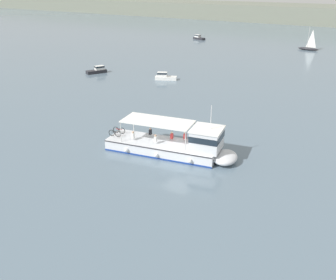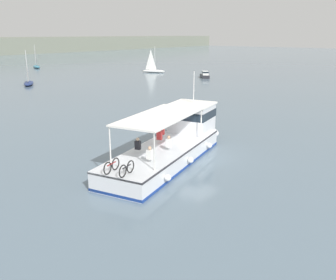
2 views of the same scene
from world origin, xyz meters
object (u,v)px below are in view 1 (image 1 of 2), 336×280
(sailboat_far_left, at_px, (308,48))
(motorboat_near_port, at_px, (165,76))
(ferry_main, at_px, (178,145))
(motorboat_outer_anchorage, at_px, (98,70))
(motorboat_far_right, at_px, (199,37))

(sailboat_far_left, bearing_deg, motorboat_near_port, -107.26)
(ferry_main, xyz_separation_m, motorboat_outer_anchorage, (-29.98, 21.67, -0.47))
(motorboat_outer_anchorage, bearing_deg, motorboat_near_port, 10.48)
(motorboat_outer_anchorage, height_order, sailboat_far_left, sailboat_far_left)
(sailboat_far_left, bearing_deg, ferry_main, -86.72)
(motorboat_outer_anchorage, distance_m, motorboat_far_right, 46.75)
(motorboat_outer_anchorage, distance_m, motorboat_near_port, 13.07)
(motorboat_outer_anchorage, xyz_separation_m, sailboat_far_left, (26.15, 45.20, -0.00))
(ferry_main, relative_size, motorboat_far_right, 3.41)
(motorboat_far_right, bearing_deg, ferry_main, -63.29)
(motorboat_far_right, height_order, motorboat_near_port, same)
(ferry_main, distance_m, sailboat_far_left, 66.98)
(motorboat_outer_anchorage, relative_size, sailboat_far_left, 0.71)
(motorboat_near_port, bearing_deg, ferry_main, -54.53)
(ferry_main, relative_size, sailboat_far_left, 2.42)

